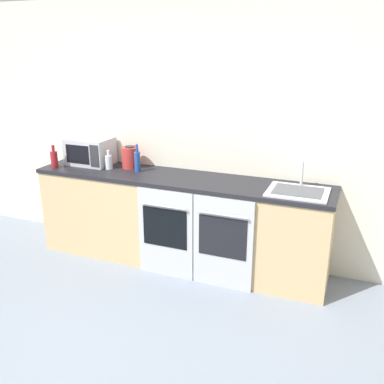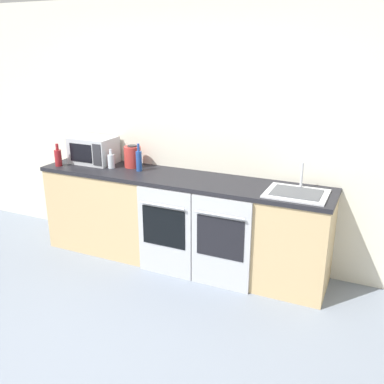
{
  "view_description": "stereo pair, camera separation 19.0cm",
  "coord_description": "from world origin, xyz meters",
  "px_view_note": "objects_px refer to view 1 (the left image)",
  "views": [
    {
      "loc": [
        1.62,
        -1.9,
        2.14
      ],
      "look_at": [
        0.14,
        1.77,
        0.79
      ],
      "focal_mm": 40.0,
      "sensor_mm": 36.0,
      "label": 1
    },
    {
      "loc": [
        1.79,
        -1.83,
        2.14
      ],
      "look_at": [
        0.14,
        1.77,
        0.79
      ],
      "focal_mm": 40.0,
      "sensor_mm": 36.0,
      "label": 2
    }
  ],
  "objects_px": {
    "oven_left": "(166,233)",
    "bottle_red": "(54,159)",
    "kettle": "(130,157)",
    "bottle_clear": "(109,162)",
    "sink": "(298,191)",
    "bottle_blue": "(137,161)",
    "microwave": "(90,151)",
    "oven_right": "(223,243)"
  },
  "relations": [
    {
      "from": "oven_left",
      "to": "bottle_red",
      "type": "distance_m",
      "value": 1.46
    },
    {
      "from": "microwave",
      "to": "bottle_blue",
      "type": "xyz_separation_m",
      "value": [
        0.62,
        -0.07,
        -0.03
      ]
    },
    {
      "from": "bottle_blue",
      "to": "bottle_red",
      "type": "height_order",
      "value": "bottle_blue"
    },
    {
      "from": "oven_right",
      "to": "bottle_blue",
      "type": "distance_m",
      "value": 1.23
    },
    {
      "from": "bottle_clear",
      "to": "bottle_blue",
      "type": "bearing_deg",
      "value": 4.95
    },
    {
      "from": "bottle_clear",
      "to": "sink",
      "type": "relative_size",
      "value": 0.38
    },
    {
      "from": "oven_left",
      "to": "sink",
      "type": "relative_size",
      "value": 1.68
    },
    {
      "from": "kettle",
      "to": "sink",
      "type": "bearing_deg",
      "value": -5.4
    },
    {
      "from": "oven_right",
      "to": "bottle_blue",
      "type": "bearing_deg",
      "value": 162.35
    },
    {
      "from": "oven_left",
      "to": "microwave",
      "type": "xyz_separation_m",
      "value": [
        -1.07,
        0.4,
        0.62
      ]
    },
    {
      "from": "oven_left",
      "to": "kettle",
      "type": "xyz_separation_m",
      "value": [
        -0.6,
        0.43,
        0.59
      ]
    },
    {
      "from": "bottle_clear",
      "to": "microwave",
      "type": "bearing_deg",
      "value": 161.04
    },
    {
      "from": "microwave",
      "to": "bottle_red",
      "type": "xyz_separation_m",
      "value": [
        -0.27,
        -0.27,
        -0.05
      ]
    },
    {
      "from": "oven_left",
      "to": "kettle",
      "type": "distance_m",
      "value": 0.94
    },
    {
      "from": "oven_left",
      "to": "bottle_blue",
      "type": "height_order",
      "value": "bottle_blue"
    },
    {
      "from": "bottle_blue",
      "to": "bottle_red",
      "type": "bearing_deg",
      "value": -167.62
    },
    {
      "from": "bottle_red",
      "to": "kettle",
      "type": "xyz_separation_m",
      "value": [
        0.74,
        0.3,
        0.02
      ]
    },
    {
      "from": "oven_right",
      "to": "bottle_red",
      "type": "height_order",
      "value": "bottle_red"
    },
    {
      "from": "bottle_clear",
      "to": "oven_left",
      "type": "bearing_deg",
      "value": -21.06
    },
    {
      "from": "oven_left",
      "to": "oven_right",
      "type": "xyz_separation_m",
      "value": [
        0.57,
        0.0,
        0.0
      ]
    },
    {
      "from": "kettle",
      "to": "sink",
      "type": "distance_m",
      "value": 1.77
    },
    {
      "from": "microwave",
      "to": "bottle_red",
      "type": "height_order",
      "value": "microwave"
    },
    {
      "from": "oven_left",
      "to": "sink",
      "type": "distance_m",
      "value": 1.29
    },
    {
      "from": "microwave",
      "to": "oven_right",
      "type": "bearing_deg",
      "value": -13.69
    },
    {
      "from": "oven_left",
      "to": "bottle_blue",
      "type": "xyz_separation_m",
      "value": [
        -0.46,
        0.33,
        0.59
      ]
    },
    {
      "from": "bottle_blue",
      "to": "bottle_red",
      "type": "distance_m",
      "value": 0.9
    },
    {
      "from": "oven_right",
      "to": "microwave",
      "type": "relative_size",
      "value": 1.89
    },
    {
      "from": "bottle_clear",
      "to": "sink",
      "type": "bearing_deg",
      "value": -1.05
    },
    {
      "from": "sink",
      "to": "oven_right",
      "type": "bearing_deg",
      "value": -155.96
    },
    {
      "from": "oven_left",
      "to": "microwave",
      "type": "bearing_deg",
      "value": 159.51
    },
    {
      "from": "oven_left",
      "to": "sink",
      "type": "bearing_deg",
      "value": 12.78
    },
    {
      "from": "oven_right",
      "to": "microwave",
      "type": "xyz_separation_m",
      "value": [
        -1.65,
        0.4,
        0.62
      ]
    },
    {
      "from": "oven_left",
      "to": "kettle",
      "type": "height_order",
      "value": "kettle"
    },
    {
      "from": "bottle_clear",
      "to": "bottle_red",
      "type": "distance_m",
      "value": 0.59
    },
    {
      "from": "oven_left",
      "to": "kettle",
      "type": "relative_size",
      "value": 3.79
    },
    {
      "from": "bottle_blue",
      "to": "microwave",
      "type": "bearing_deg",
      "value": 173.22
    },
    {
      "from": "oven_left",
      "to": "bottle_red",
      "type": "xyz_separation_m",
      "value": [
        -1.34,
        0.13,
        0.57
      ]
    },
    {
      "from": "microwave",
      "to": "kettle",
      "type": "xyz_separation_m",
      "value": [
        0.47,
        0.03,
        -0.03
      ]
    },
    {
      "from": "microwave",
      "to": "sink",
      "type": "relative_size",
      "value": 0.89
    },
    {
      "from": "kettle",
      "to": "sink",
      "type": "xyz_separation_m",
      "value": [
        1.76,
        -0.17,
        -0.1
      ]
    },
    {
      "from": "bottle_clear",
      "to": "oven_right",
      "type": "bearing_deg",
      "value": -12.51
    },
    {
      "from": "bottle_clear",
      "to": "sink",
      "type": "xyz_separation_m",
      "value": [
        1.94,
        -0.04,
        -0.07
      ]
    }
  ]
}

